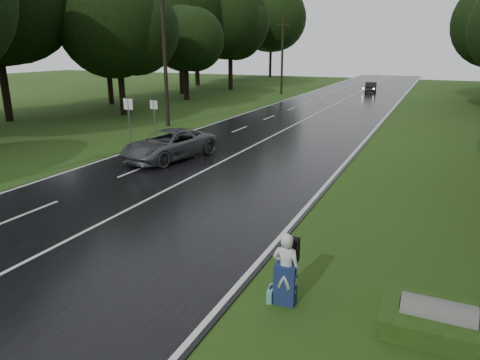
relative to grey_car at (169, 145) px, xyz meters
The scene contains 15 objects.
ground 11.06m from the grey_car, 75.26° to the right, with size 160.00×160.00×0.00m, color #284815.
road 9.77m from the grey_car, 73.25° to the left, with size 12.00×140.00×0.04m, color black.
lane_center 9.77m from the grey_car, 73.25° to the left, with size 0.12×140.00×0.01m, color silver.
grey_car is the anchor object (origin of this frame).
far_car 41.20m from the grey_car, 84.12° to the left, with size 1.38×3.95×1.30m, color black.
hitchhiker 14.27m from the grey_car, 46.16° to the right, with size 0.65×0.59×1.73m.
suitcase 14.07m from the grey_car, 47.24° to the right, with size 0.12×0.43×0.31m, color #56A0A6.
culvert 16.48m from the grey_car, 37.47° to the right, with size 0.72×0.72×1.44m, color slate.
utility_pole_mid 10.26m from the grey_car, 123.80° to the left, with size 1.80×0.28×10.88m, color black, non-canonical shape.
utility_pole_far 34.57m from the grey_car, 99.48° to the left, with size 1.80×0.28×9.18m, color black, non-canonical shape.
road_sign_a 5.08m from the grey_car, 151.13° to the left, with size 0.65×0.10×2.71m, color white, non-canonical shape.
road_sign_b 6.71m from the grey_car, 131.25° to the left, with size 0.56×0.10×2.34m, color white, non-canonical shape.
tree_left_d 17.05m from the grey_car, 136.61° to the left, with size 8.12×8.12×12.69m, color black, non-canonical shape.
tree_left_e 27.57m from the grey_car, 119.21° to the left, with size 7.47×7.47×11.67m, color black, non-canonical shape.
tree_left_f 39.37m from the grey_car, 110.91° to the left, with size 10.36×10.36×16.19m, color black, non-canonical shape.
Camera 1 is at (9.77, -8.08, 5.64)m, focal length 32.65 mm.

